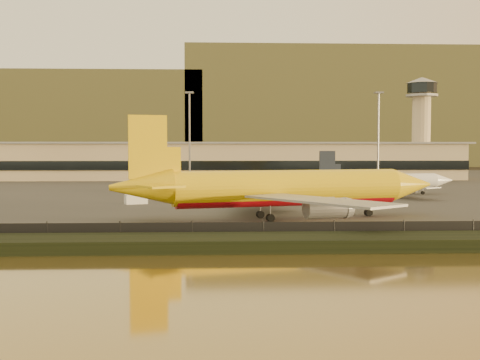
% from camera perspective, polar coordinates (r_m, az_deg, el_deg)
% --- Properties ---
extents(ground, '(900.00, 900.00, 0.00)m').
position_cam_1_polar(ground, '(80.65, 0.05, -4.58)').
color(ground, black).
rests_on(ground, ground).
extents(embankment, '(320.00, 7.00, 1.40)m').
position_cam_1_polar(embankment, '(63.75, 0.72, -5.97)').
color(embankment, black).
rests_on(embankment, ground).
extents(tarmac, '(320.00, 220.00, 0.20)m').
position_cam_1_polar(tarmac, '(175.22, -1.31, -0.45)').
color(tarmac, '#2D2D2D').
rests_on(tarmac, ground).
extents(perimeter_fence, '(300.00, 0.05, 2.20)m').
position_cam_1_polar(perimeter_fence, '(67.61, 0.53, -4.94)').
color(perimeter_fence, black).
rests_on(perimeter_fence, tarmac).
extents(terminal_building, '(202.00, 25.00, 12.60)m').
position_cam_1_polar(terminal_building, '(205.76, -5.54, 1.76)').
color(terminal_building, '#C8AC8B').
rests_on(terminal_building, tarmac).
extents(control_tower, '(11.20, 11.20, 35.50)m').
position_cam_1_polar(control_tower, '(223.58, 16.82, 5.70)').
color(control_tower, '#C8AC8B').
rests_on(control_tower, tarmac).
extents(apron_light_masts, '(152.20, 12.20, 25.40)m').
position_cam_1_polar(apron_light_masts, '(156.05, 4.36, 4.85)').
color(apron_light_masts, slate).
rests_on(apron_light_masts, tarmac).
extents(distant_hills, '(470.00, 160.00, 70.00)m').
position_cam_1_polar(distant_hills, '(420.73, -4.83, 5.82)').
color(distant_hills, brown).
rests_on(distant_hills, ground).
extents(dhl_cargo_jet, '(49.82, 47.83, 15.04)m').
position_cam_1_polar(dhl_cargo_jet, '(88.82, 4.05, -0.85)').
color(dhl_cargo_jet, '#DDB50B').
rests_on(dhl_cargo_jet, tarmac).
extents(white_narrowbody_jet, '(34.45, 33.14, 9.94)m').
position_cam_1_polar(white_narrowbody_jet, '(138.62, 13.49, -0.17)').
color(white_narrowbody_jet, white).
rests_on(white_narrowbody_jet, tarmac).
extents(gse_vehicle_yellow, '(4.40, 2.81, 1.83)m').
position_cam_1_polar(gse_vehicle_yellow, '(109.96, 7.77, -2.00)').
color(gse_vehicle_yellow, '#DDB50B').
rests_on(gse_vehicle_yellow, tarmac).
extents(gse_vehicle_white, '(4.49, 3.29, 1.84)m').
position_cam_1_polar(gse_vehicle_white, '(114.92, -9.84, -1.80)').
color(gse_vehicle_white, white).
rests_on(gse_vehicle_white, tarmac).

